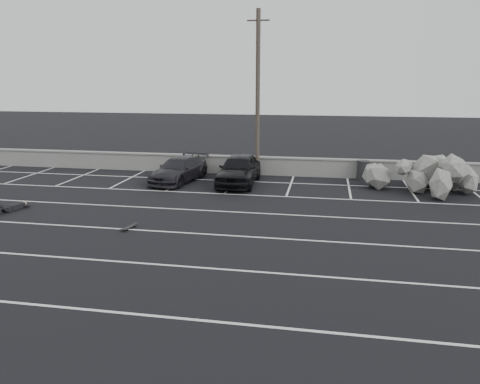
% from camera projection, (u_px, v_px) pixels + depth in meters
% --- Properties ---
extents(ground, '(120.00, 120.00, 0.00)m').
position_uv_depth(ground, '(129.00, 262.00, 14.21)').
color(ground, black).
rests_on(ground, ground).
extents(seawall, '(50.00, 0.45, 1.06)m').
position_uv_depth(seawall, '(226.00, 164.00, 27.45)').
color(seawall, gray).
rests_on(seawall, ground).
extents(stall_lines, '(36.00, 20.05, 0.01)m').
position_uv_depth(stall_lines, '(172.00, 220.00, 18.43)').
color(stall_lines, silver).
rests_on(stall_lines, ground).
extents(car_left, '(1.89, 4.68, 1.59)m').
position_uv_depth(car_left, '(239.00, 169.00, 24.55)').
color(car_left, black).
rests_on(car_left, ground).
extents(car_right, '(2.61, 4.73, 1.30)m').
position_uv_depth(car_right, '(179.00, 170.00, 25.22)').
color(car_right, black).
rests_on(car_right, ground).
extents(utility_pole, '(1.20, 0.24, 9.01)m').
position_uv_depth(utility_pole, '(258.00, 95.00, 25.39)').
color(utility_pole, '#4C4238').
rests_on(utility_pole, ground).
extents(trash_bin, '(0.87, 0.87, 1.07)m').
position_uv_depth(trash_bin, '(363.00, 170.00, 25.69)').
color(trash_bin, '#272729').
rests_on(trash_bin, ground).
extents(riprap_pile, '(5.79, 4.24, 1.44)m').
position_uv_depth(riprap_pile, '(424.00, 179.00, 23.23)').
color(riprap_pile, gray).
rests_on(riprap_pile, ground).
extents(person, '(1.77, 2.63, 0.46)m').
position_uv_depth(person, '(15.00, 204.00, 19.93)').
color(person, black).
rests_on(person, ground).
extents(skateboard, '(0.33, 0.74, 0.09)m').
position_uv_depth(skateboard, '(129.00, 227.00, 17.36)').
color(skateboard, black).
rests_on(skateboard, ground).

